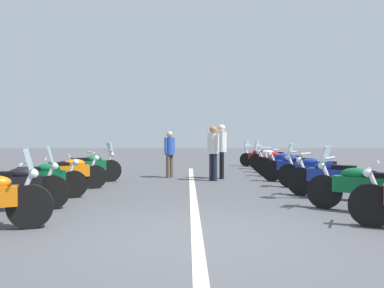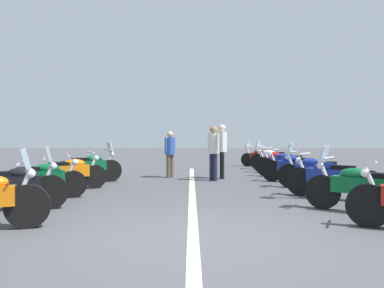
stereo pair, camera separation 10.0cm
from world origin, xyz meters
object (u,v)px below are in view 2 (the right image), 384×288
at_px(motorcycle_right_row_5, 287,164).
at_px(motorcycle_right_row_1, 363,187).
at_px(motorcycle_left_row_3, 68,173).
at_px(motorcycle_right_row_8, 262,157).
at_px(bystander_3, 222,147).
at_px(motorcycle_left_row_2, 40,179).
at_px(motorcycle_right_row_4, 296,167).
at_px(bystander_0, 170,151).
at_px(motorcycle_left_row_4, 89,167).
at_px(motorcycle_right_row_6, 279,161).
at_px(motorcycle_right_row_2, 332,178).
at_px(bystander_1, 213,149).
at_px(motorcycle_right_row_7, 272,159).
at_px(motorcycle_right_row_3, 316,171).
at_px(motorcycle_left_row_1, 13,186).

bearing_deg(motorcycle_right_row_5, motorcycle_right_row_1, 116.91).
height_order(motorcycle_left_row_3, motorcycle_right_row_8, motorcycle_right_row_8).
bearing_deg(bystander_3, motorcycle_left_row_2, 44.45).
relative_size(motorcycle_right_row_1, motorcycle_right_row_8, 1.00).
relative_size(motorcycle_right_row_4, bystander_0, 1.25).
bearing_deg(motorcycle_left_row_4, motorcycle_left_row_3, -123.99).
distance_m(motorcycle_right_row_1, motorcycle_right_row_6, 7.50).
bearing_deg(motorcycle_right_row_8, motorcycle_left_row_4, 78.98).
bearing_deg(motorcycle_left_row_4, bystander_0, 2.02).
xyz_separation_m(motorcycle_left_row_2, motorcycle_right_row_2, (0.10, -6.54, 0.02)).
xyz_separation_m(motorcycle_left_row_3, bystander_1, (2.08, -3.91, 0.56)).
relative_size(motorcycle_right_row_7, motorcycle_right_row_8, 0.97).
height_order(motorcycle_left_row_4, motorcycle_right_row_4, motorcycle_left_row_4).
distance_m(motorcycle_right_row_4, motorcycle_right_row_7, 4.38).
bearing_deg(bystander_0, motorcycle_right_row_2, 166.53).
height_order(motorcycle_right_row_4, motorcycle_right_row_7, motorcycle_right_row_7).
height_order(motorcycle_right_row_1, motorcycle_right_row_3, motorcycle_right_row_1).
distance_m(motorcycle_right_row_7, bystander_0, 5.05).
xyz_separation_m(motorcycle_right_row_3, motorcycle_right_row_8, (7.31, 0.09, -0.01)).
xyz_separation_m(motorcycle_left_row_4, bystander_1, (0.54, -3.79, 0.54)).
xyz_separation_m(motorcycle_right_row_3, bystander_3, (2.51, 2.30, 0.59)).
xyz_separation_m(motorcycle_left_row_1, motorcycle_right_row_4, (4.35, -6.52, -0.01)).
xyz_separation_m(motorcycle_right_row_5, bystander_0, (-0.06, 4.01, 0.45)).
distance_m(bystander_1, bystander_3, 0.66).
distance_m(motorcycle_left_row_4, motorcycle_right_row_6, 7.06).
distance_m(motorcycle_right_row_5, bystander_3, 2.38).
height_order(motorcycle_right_row_1, bystander_0, bystander_0).
bearing_deg(motorcycle_left_row_1, motorcycle_right_row_2, -6.49).
bearing_deg(motorcycle_right_row_3, motorcycle_right_row_2, 114.70).
distance_m(motorcycle_left_row_1, motorcycle_right_row_3, 7.29).
height_order(motorcycle_right_row_7, motorcycle_right_row_8, motorcycle_right_row_7).
xyz_separation_m(motorcycle_left_row_4, motorcycle_right_row_5, (1.52, -6.38, -0.01)).
xyz_separation_m(motorcycle_right_row_2, motorcycle_right_row_3, (1.53, -0.15, 0.00)).
relative_size(motorcycle_right_row_7, bystander_0, 1.13).
distance_m(motorcycle_left_row_4, bystander_0, 2.82).
height_order(motorcycle_left_row_1, bystander_1, bystander_1).
xyz_separation_m(motorcycle_left_row_1, motorcycle_right_row_2, (1.41, -6.53, -0.00)).
bearing_deg(bystander_3, motorcycle_right_row_3, 133.59).
distance_m(motorcycle_right_row_5, motorcycle_right_row_7, 2.86).
bearing_deg(motorcycle_right_row_6, bystander_3, 68.60).
height_order(motorcycle_right_row_4, motorcycle_right_row_6, motorcycle_right_row_4).
height_order(motorcycle_right_row_1, bystander_1, bystander_1).
bearing_deg(motorcycle_right_row_7, motorcycle_right_row_8, -52.37).
xyz_separation_m(motorcycle_right_row_4, motorcycle_right_row_7, (4.37, -0.21, 0.01)).
relative_size(motorcycle_right_row_3, bystander_0, 1.22).
xyz_separation_m(motorcycle_left_row_4, motorcycle_right_row_4, (0.01, -6.26, -0.01)).
bearing_deg(motorcycle_left_row_3, motorcycle_right_row_1, -54.91).
xyz_separation_m(motorcycle_right_row_1, bystander_3, (5.67, 2.12, 0.58)).
distance_m(motorcycle_left_row_3, motorcycle_right_row_2, 6.54).
bearing_deg(motorcycle_right_row_1, motorcycle_right_row_2, -55.40).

